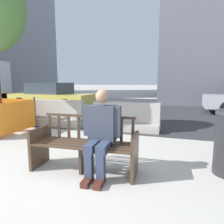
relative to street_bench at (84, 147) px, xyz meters
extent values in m
plane|color=#B7B2A8|center=(-0.30, -0.32, -0.40)|extent=(200.00, 200.00, 0.00)
cube|color=#333335|center=(-0.30, 8.38, -0.39)|extent=(120.00, 12.00, 0.01)
cube|color=#473323|center=(-0.82, -0.07, -0.07)|extent=(0.07, 0.51, 0.66)
cube|color=#473323|center=(0.82, 0.01, -0.07)|extent=(0.07, 0.51, 0.66)
cube|color=#473323|center=(0.00, -0.03, -0.17)|extent=(0.06, 0.33, 0.45)
cube|color=#473323|center=(0.01, -0.26, 0.05)|extent=(1.60, 0.15, 0.02)
cube|color=#473323|center=(0.01, -0.14, 0.05)|extent=(1.60, 0.15, 0.02)
cube|color=#473323|center=(0.00, -0.03, 0.05)|extent=(1.60, 0.15, 0.02)
cube|color=#473323|center=(0.00, 0.09, 0.05)|extent=(1.60, 0.15, 0.02)
cube|color=#473323|center=(-0.01, 0.20, 0.05)|extent=(1.60, 0.15, 0.02)
cube|color=#473323|center=(-0.01, 0.21, 0.46)|extent=(1.60, 0.11, 0.04)
cube|color=#473323|center=(-0.76, 0.18, 0.25)|extent=(0.05, 0.03, 0.38)
cube|color=#473323|center=(-0.57, 0.19, 0.25)|extent=(0.05, 0.03, 0.38)
cube|color=#473323|center=(-0.38, 0.20, 0.25)|extent=(0.05, 0.03, 0.38)
cube|color=#473323|center=(-0.20, 0.20, 0.25)|extent=(0.05, 0.03, 0.38)
cube|color=#473323|center=(-0.01, 0.21, 0.25)|extent=(0.05, 0.03, 0.38)
cube|color=#473323|center=(0.18, 0.22, 0.25)|extent=(0.05, 0.03, 0.38)
cube|color=#473323|center=(0.36, 0.23, 0.25)|extent=(0.05, 0.03, 0.38)
cube|color=#473323|center=(0.55, 0.24, 0.25)|extent=(0.05, 0.03, 0.38)
cube|color=#473323|center=(0.74, 0.25, 0.25)|extent=(0.05, 0.03, 0.38)
cube|color=#473323|center=(-0.82, -0.09, 0.25)|extent=(0.07, 0.46, 0.03)
cube|color=#473323|center=(0.82, -0.01, 0.25)|extent=(0.07, 0.46, 0.03)
cube|color=#383D4C|center=(0.30, 0.06, 0.39)|extent=(0.41, 0.26, 0.56)
sphere|color=#9E755B|center=(0.30, 0.04, 0.81)|extent=(0.21, 0.21, 0.21)
cube|color=#333D56|center=(0.22, -0.17, 0.08)|extent=(0.16, 0.45, 0.14)
cube|color=#333D56|center=(0.40, -0.16, 0.08)|extent=(0.16, 0.45, 0.14)
cube|color=#333D56|center=(0.23, -0.34, -0.17)|extent=(0.12, 0.12, 0.45)
cube|color=#333D56|center=(0.41, -0.33, -0.17)|extent=(0.12, 0.12, 0.45)
cube|color=#4C2319|center=(0.23, -0.42, -0.36)|extent=(0.12, 0.26, 0.08)
cube|color=#4C2319|center=(0.41, -0.41, -0.36)|extent=(0.12, 0.26, 0.08)
cube|color=#383D4C|center=(0.06, 0.02, 0.43)|extent=(0.10, 0.12, 0.48)
cube|color=#383D4C|center=(0.55, 0.04, 0.43)|extent=(0.10, 0.12, 0.48)
cube|color=#ADA89E|center=(-0.02, 2.92, -0.28)|extent=(2.01, 0.70, 0.24)
cube|color=#ADA89E|center=(-0.02, 2.92, 0.14)|extent=(2.00, 0.32, 0.60)
cube|color=#ADA89E|center=(-2.39, 2.84, -0.28)|extent=(2.02, 0.75, 0.24)
cube|color=#ADA89E|center=(-2.39, 2.84, 0.14)|extent=(2.01, 0.37, 0.60)
cylinder|color=#2D2D33|center=(-4.13, 2.28, 0.09)|extent=(0.05, 0.05, 0.98)
cylinder|color=#2D2D33|center=(-2.75, 2.28, 0.09)|extent=(0.05, 0.05, 0.98)
cube|color=orange|center=(-3.44, 2.28, 0.09)|extent=(1.38, 0.03, 0.82)
cube|color=orange|center=(-2.75, 1.59, 0.09)|extent=(0.03, 1.38, 0.82)
cube|color=#DBC64C|center=(-4.87, 6.40, 0.14)|extent=(4.57, 2.11, 0.56)
cube|color=#38424C|center=(-5.05, 6.41, 0.71)|extent=(2.07, 1.75, 0.58)
cylinder|color=black|center=(-3.43, 7.20, -0.08)|extent=(0.65, 0.26, 0.64)
cylinder|color=black|center=(-3.53, 5.44, -0.08)|extent=(0.65, 0.26, 0.64)
cylinder|color=black|center=(-6.20, 7.36, -0.08)|extent=(0.65, 0.26, 0.64)
cylinder|color=black|center=(-6.30, 5.60, -0.08)|extent=(0.65, 0.26, 0.64)
cylinder|color=black|center=(3.58, 8.39, -0.08)|extent=(0.65, 0.25, 0.64)
cylinder|color=black|center=(-12.25, 10.42, 0.05)|extent=(0.90, 0.29, 0.90)
camera|label=1|loc=(1.36, -2.81, 1.03)|focal=32.00mm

